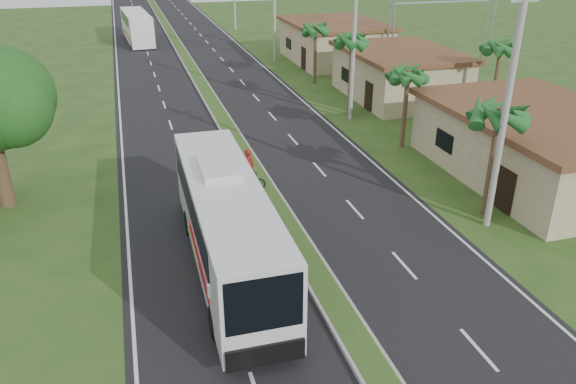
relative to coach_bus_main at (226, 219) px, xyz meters
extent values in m
plane|color=#28471A|center=(3.03, -1.76, -2.11)|extent=(180.00, 180.00, 0.00)
cube|color=black|center=(3.03, 18.24, -2.10)|extent=(14.00, 160.00, 0.02)
cube|color=gray|center=(3.03, 18.24, -2.01)|extent=(1.20, 160.00, 0.17)
cube|color=#28471A|center=(3.03, 18.24, -1.92)|extent=(0.95, 160.00, 0.02)
cube|color=silver|center=(-3.67, 18.24, -2.11)|extent=(0.12, 160.00, 0.01)
cube|color=silver|center=(9.73, 18.24, -2.11)|extent=(0.12, 160.00, 0.01)
cube|color=#9A9168|center=(17.03, 4.24, -0.51)|extent=(8.00, 12.00, 3.20)
cube|color=brown|center=(17.03, 4.24, 1.25)|extent=(8.60, 12.60, 0.32)
cube|color=#9A9168|center=(17.03, 20.24, -0.43)|extent=(7.00, 10.00, 3.35)
cube|color=brown|center=(17.03, 20.24, 1.40)|extent=(7.60, 10.60, 0.32)
cube|color=#9A9168|center=(17.03, 34.24, -0.36)|extent=(8.00, 11.00, 3.50)
cube|color=brown|center=(17.03, 34.24, 1.55)|extent=(8.60, 11.60, 0.32)
cylinder|color=#473321|center=(12.03, 1.24, 0.39)|extent=(0.26, 0.26, 5.00)
cylinder|color=#473321|center=(12.43, 10.24, 0.19)|extent=(0.26, 0.26, 4.60)
cylinder|color=#473321|center=(11.83, 17.24, 0.59)|extent=(0.26, 0.26, 5.40)
cylinder|color=#473321|center=(12.33, 26.24, 0.29)|extent=(0.26, 0.26, 4.80)
cylinder|color=#473321|center=(20.53, 13.24, 0.49)|extent=(0.26, 0.26, 5.20)
cylinder|color=#473321|center=(-8.97, 8.24, -0.11)|extent=(0.70, 0.70, 4.00)
sphere|color=#134A19|center=(-7.77, 7.24, 2.79)|extent=(3.40, 3.40, 3.40)
cylinder|color=gray|center=(11.53, 0.24, 3.39)|extent=(0.28, 0.28, 11.00)
cube|color=gray|center=(11.53, 0.24, 7.29)|extent=(1.20, 0.10, 0.10)
cylinder|color=gray|center=(11.53, 16.24, 3.89)|extent=(0.28, 0.28, 12.00)
cylinder|color=gray|center=(11.53, 36.24, 3.39)|extent=(0.28, 0.28, 11.00)
cylinder|color=gray|center=(20.03, 27.74, 3.89)|extent=(0.18, 0.18, 12.00)
cylinder|color=gray|center=(30.03, 27.74, 3.89)|extent=(0.18, 0.18, 12.00)
cylinder|color=gray|center=(20.03, 28.74, 3.89)|extent=(0.18, 0.18, 12.00)
cube|color=gray|center=(25.03, 28.24, 3.89)|extent=(10.00, 0.14, 0.14)
cube|color=silver|center=(0.00, -0.06, -0.11)|extent=(2.56, 11.87, 3.11)
cube|color=black|center=(0.00, 0.54, 0.58)|extent=(2.59, 9.50, 1.24)
cube|color=black|center=(-0.04, -5.92, 0.39)|extent=(2.22, 0.16, 1.74)
cube|color=#B50F1C|center=(-0.01, -1.24, -0.73)|extent=(2.56, 5.16, 0.54)
cube|color=yellow|center=(0.00, 0.24, -0.98)|extent=(2.54, 2.98, 0.25)
cube|color=silver|center=(0.01, 1.13, 1.59)|extent=(1.40, 2.38, 0.28)
cylinder|color=black|center=(-1.15, -3.80, -1.59)|extent=(0.32, 1.03, 1.03)
cylinder|color=black|center=(1.09, -3.82, -1.59)|extent=(0.32, 1.03, 1.03)
cylinder|color=black|center=(-1.09, 3.11, -1.59)|extent=(0.32, 1.03, 1.03)
cylinder|color=black|center=(1.14, 3.10, -1.59)|extent=(0.32, 1.03, 1.03)
cube|color=white|center=(-1.07, 50.54, -0.37)|extent=(3.24, 11.53, 3.17)
cube|color=black|center=(-1.11, 51.03, 0.58)|extent=(3.09, 8.57, 1.08)
cube|color=orange|center=(-1.01, 49.55, -0.98)|extent=(2.89, 5.61, 0.35)
cylinder|color=black|center=(-1.84, 45.77, -1.63)|extent=(0.36, 0.97, 0.95)
cylinder|color=black|center=(0.33, 45.92, -1.63)|extent=(0.36, 0.97, 0.95)
cylinder|color=black|center=(-2.45, 54.66, -1.63)|extent=(0.36, 0.97, 0.95)
cylinder|color=black|center=(-0.27, 54.81, -1.63)|extent=(0.36, 0.97, 0.95)
imported|color=black|center=(2.21, 6.44, -1.58)|extent=(1.76, 0.51, 1.06)
imported|color=maroon|center=(2.21, 6.44, -0.69)|extent=(0.64, 0.42, 1.74)
camera|label=1|loc=(-2.92, -18.20, 9.63)|focal=35.00mm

